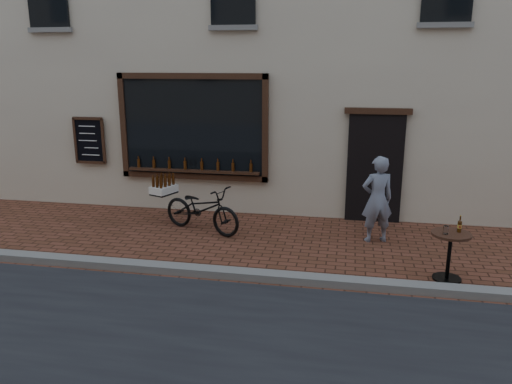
# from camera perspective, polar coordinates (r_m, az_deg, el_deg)

# --- Properties ---
(ground) EXTENTS (90.00, 90.00, 0.00)m
(ground) POSITION_cam_1_polar(r_m,az_deg,el_deg) (7.53, -0.86, -10.47)
(ground) COLOR #532B1A
(ground) RESTS_ON ground
(kerb) EXTENTS (90.00, 0.25, 0.12)m
(kerb) POSITION_cam_1_polar(r_m,az_deg,el_deg) (7.69, -0.56, -9.45)
(kerb) COLOR slate
(kerb) RESTS_ON ground
(cargo_bicycle) EXTENTS (2.07, 1.25, 0.98)m
(cargo_bicycle) POSITION_cam_1_polar(r_m,az_deg,el_deg) (9.68, -6.38, -1.82)
(cargo_bicycle) COLOR black
(cargo_bicycle) RESTS_ON ground
(bistro_table) EXTENTS (0.58, 0.58, 1.00)m
(bistro_table) POSITION_cam_1_polar(r_m,az_deg,el_deg) (8.02, 21.31, -5.81)
(bistro_table) COLOR black
(bistro_table) RESTS_ON ground
(pedestrian) EXTENTS (0.67, 0.54, 1.59)m
(pedestrian) POSITION_cam_1_polar(r_m,az_deg,el_deg) (9.25, 13.69, -0.82)
(pedestrian) COLOR slate
(pedestrian) RESTS_ON ground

